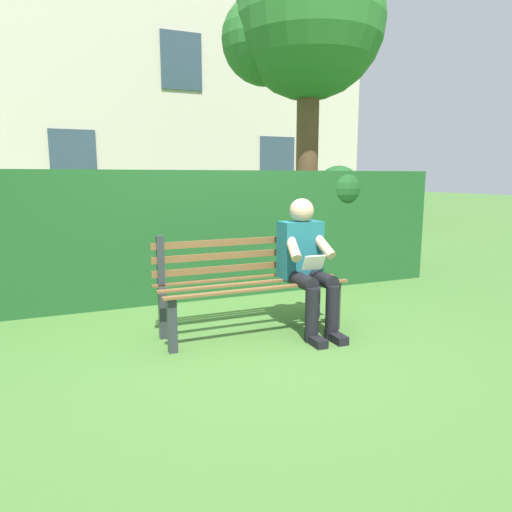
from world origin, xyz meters
name	(u,v)px	position (x,y,z in m)	size (l,w,h in m)	color
ground	(252,333)	(0.00, 0.00, 0.00)	(60.00, 60.00, 0.00)	#477533
park_bench	(248,282)	(0.00, -0.08, 0.46)	(1.68, 0.52, 0.90)	#2D3338
person_seated	(306,261)	(-0.49, 0.10, 0.65)	(0.44, 0.73, 1.20)	#1E6672
hedge_backdrop	(202,231)	(0.00, -1.58, 0.76)	(6.15, 0.71, 1.54)	#1E5123
tree	(302,29)	(-1.81, -2.54, 3.47)	(2.25, 2.14, 4.64)	brown
building_facade	(168,107)	(-1.07, -8.17, 3.11)	(9.23, 3.05, 6.23)	beige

